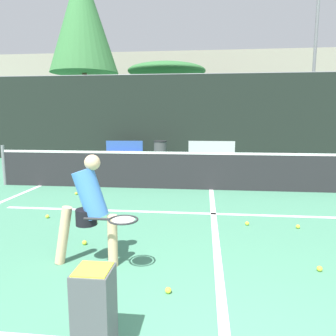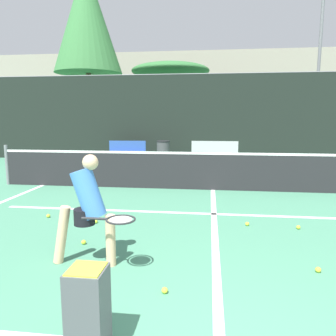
{
  "view_description": "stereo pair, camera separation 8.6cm",
  "coord_description": "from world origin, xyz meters",
  "px_view_note": "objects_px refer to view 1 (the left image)",
  "views": [
    {
      "loc": [
        -0.2,
        -1.64,
        1.81
      ],
      "look_at": [
        -0.8,
        3.83,
        0.95
      ],
      "focal_mm": 35.0,
      "sensor_mm": 36.0,
      "label": 1
    },
    {
      "loc": [
        -0.11,
        -1.63,
        1.81
      ],
      "look_at": [
        -0.8,
        3.83,
        0.95
      ],
      "focal_mm": 35.0,
      "sensor_mm": 36.0,
      "label": 2
    }
  ],
  "objects_px": {
    "ball_hopper": "(94,311)",
    "trash_bin": "(160,152)",
    "courtside_bench": "(124,151)",
    "parked_car": "(211,143)",
    "player_practicing": "(90,206)"
  },
  "relations": [
    {
      "from": "ball_hopper",
      "to": "trash_bin",
      "type": "distance_m",
      "value": 10.44
    },
    {
      "from": "courtside_bench",
      "to": "trash_bin",
      "type": "xyz_separation_m",
      "value": [
        1.49,
        -0.16,
        -0.01
      ]
    },
    {
      "from": "courtside_bench",
      "to": "parked_car",
      "type": "height_order",
      "value": "parked_car"
    },
    {
      "from": "courtside_bench",
      "to": "trash_bin",
      "type": "relative_size",
      "value": 1.67
    },
    {
      "from": "ball_hopper",
      "to": "player_practicing",
      "type": "bearing_deg",
      "value": 110.27
    },
    {
      "from": "player_practicing",
      "to": "parked_car",
      "type": "height_order",
      "value": "parked_car"
    },
    {
      "from": "courtside_bench",
      "to": "trash_bin",
      "type": "height_order",
      "value": "trash_bin"
    },
    {
      "from": "player_practicing",
      "to": "ball_hopper",
      "type": "bearing_deg",
      "value": -70.44
    },
    {
      "from": "parked_car",
      "to": "ball_hopper",
      "type": "bearing_deg",
      "value": -94.71
    },
    {
      "from": "player_practicing",
      "to": "trash_bin",
      "type": "bearing_deg",
      "value": 91.45
    },
    {
      "from": "trash_bin",
      "to": "courtside_bench",
      "type": "bearing_deg",
      "value": 173.98
    },
    {
      "from": "ball_hopper",
      "to": "parked_car",
      "type": "relative_size",
      "value": 0.15
    },
    {
      "from": "player_practicing",
      "to": "trash_bin",
      "type": "height_order",
      "value": "player_practicing"
    },
    {
      "from": "ball_hopper",
      "to": "trash_bin",
      "type": "xyz_separation_m",
      "value": [
        -0.89,
        10.4,
        0.08
      ]
    },
    {
      "from": "player_practicing",
      "to": "courtside_bench",
      "type": "xyz_separation_m",
      "value": [
        -1.82,
        9.05,
        -0.29
      ]
    }
  ]
}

